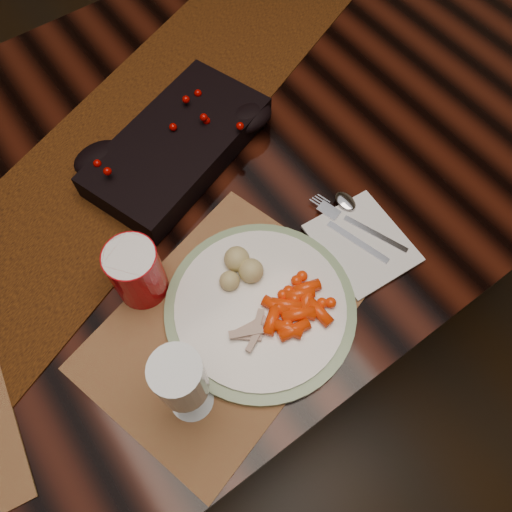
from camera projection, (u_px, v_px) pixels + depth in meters
floor at (213, 309)px, 1.59m from camera, size 5.00×5.00×0.00m
dining_table at (201, 257)px, 1.25m from camera, size 1.80×1.00×0.75m
table_runner at (133, 146)px, 0.94m from camera, size 1.51×0.84×0.00m
centerpiece at (177, 143)px, 0.89m from camera, size 0.38×0.28×0.07m
placemat_main at (222, 326)px, 0.78m from camera, size 0.47×0.40×0.00m
dinner_plate at (260, 308)px, 0.78m from camera, size 0.35×0.35×0.02m
baby_carrots at (292, 310)px, 0.76m from camera, size 0.12×0.11×0.02m
mashed_potatoes at (232, 268)px, 0.78m from camera, size 0.09×0.08×0.05m
turkey_shreds at (253, 330)px, 0.75m from camera, size 0.08×0.07×0.02m
napkin at (362, 243)px, 0.84m from camera, size 0.15×0.17×0.01m
fork at (350, 234)px, 0.84m from camera, size 0.06×0.15×0.00m
spoon at (366, 224)px, 0.85m from camera, size 0.08×0.15×0.00m
red_cup at (137, 272)px, 0.76m from camera, size 0.09×0.09×0.11m
wine_glass at (184, 387)px, 0.65m from camera, size 0.08×0.08×0.18m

